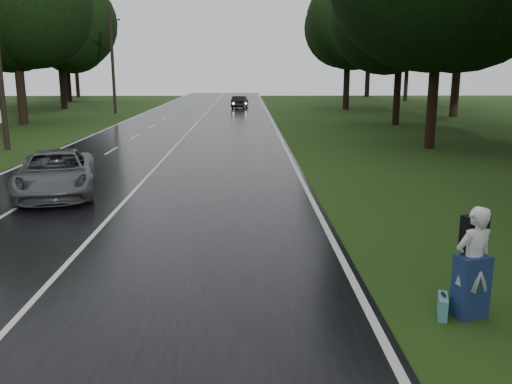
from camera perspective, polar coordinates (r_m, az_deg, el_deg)
The scene contains 14 objects.
road at distance 27.43m, azimuth -8.95°, elevation 4.31°, with size 12.00×140.00×0.04m, color black.
lane_center at distance 27.43m, azimuth -8.95°, elevation 4.36°, with size 0.12×140.00×0.01m, color silver.
grey_car at distance 18.54m, azimuth -20.43°, elevation 1.90°, with size 2.35×5.09×1.41m, color #4D4E52.
far_car at distance 57.57m, azimuth -1.73°, elevation 9.50°, with size 1.35×3.87×1.28m, color black.
hitchhiker at distance 9.54m, azimuth 21.97°, elevation -7.27°, with size 0.80×0.76×1.89m.
suitcase at distance 9.61m, azimuth 19.15°, elevation -11.36°, with size 0.15×0.51×0.36m, color teal.
utility_pole_mid at distance 30.50m, azimuth -24.81°, elevation 4.10°, with size 1.80×0.28×9.71m, color black, non-canonical shape.
utility_pole_far at distance 52.70m, azimuth -14.65°, elevation 8.05°, with size 1.80×0.28×9.36m, color black, non-canonical shape.
road_sign_b at distance 26.50m, azimuth -25.51°, elevation 2.88°, with size 0.55×0.10×2.28m, color white, non-canonical shape.
tree_left_e at distance 44.44m, azimuth -23.34°, elevation 6.61°, with size 9.85×9.85×15.39m, color black, non-canonical shape.
tree_left_f at distance 60.50m, azimuth -19.60°, elevation 8.29°, with size 9.77×9.77×15.26m, color black, non-canonical shape.
tree_right_d at distance 29.59m, azimuth 17.84°, elevation 4.43°, with size 9.95×9.95×15.55m, color black, non-canonical shape.
tree_right_e at distance 41.79m, azimuth 14.53°, elevation 6.91°, with size 8.89×8.89×13.90m, color black, non-canonical shape.
tree_right_f at distance 57.33m, azimuth 9.46°, elevation 8.64°, with size 9.79×9.79×15.30m, color black, non-canonical shape.
Camera 1 is at (3.76, -6.88, 4.00)m, focal length 37.77 mm.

